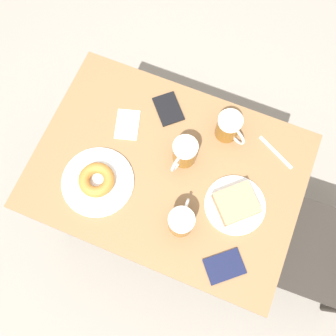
% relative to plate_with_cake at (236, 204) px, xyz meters
% --- Properties ---
extents(ground_plane, '(8.00, 8.00, 0.00)m').
position_rel_plate_with_cake_xyz_m(ground_plane, '(-0.03, -0.27, -0.75)').
color(ground_plane, gray).
extents(table, '(0.68, 0.97, 0.73)m').
position_rel_plate_with_cake_xyz_m(table, '(-0.03, -0.27, -0.09)').
color(table, olive).
rests_on(table, ground_plane).
extents(plate_with_cake, '(0.21, 0.21, 0.05)m').
position_rel_plate_with_cake_xyz_m(plate_with_cake, '(0.00, 0.00, 0.00)').
color(plate_with_cake, white).
rests_on(plate_with_cake, table).
extents(plate_with_donut, '(0.26, 0.26, 0.05)m').
position_rel_plate_with_cake_xyz_m(plate_with_donut, '(0.10, -0.48, -0.00)').
color(plate_with_donut, white).
rests_on(plate_with_donut, table).
extents(beer_mug_left, '(0.13, 0.09, 0.11)m').
position_rel_plate_with_cake_xyz_m(beer_mug_left, '(-0.10, -0.23, 0.04)').
color(beer_mug_left, '#8C5619').
rests_on(beer_mug_left, table).
extents(beer_mug_center, '(0.13, 0.09, 0.11)m').
position_rel_plate_with_cake_xyz_m(beer_mug_center, '(0.13, -0.15, 0.04)').
color(beer_mug_center, '#8C5619').
rests_on(beer_mug_center, table).
extents(beer_mug_right, '(0.09, 0.12, 0.11)m').
position_rel_plate_with_cake_xyz_m(beer_mug_right, '(-0.25, -0.12, 0.04)').
color(beer_mug_right, '#8C5619').
rests_on(beer_mug_right, table).
extents(napkin_folded, '(0.14, 0.12, 0.00)m').
position_rel_plate_with_cake_xyz_m(napkin_folded, '(-0.14, -0.47, -0.02)').
color(napkin_folded, white).
rests_on(napkin_folded, table).
extents(fork, '(0.09, 0.15, 0.00)m').
position_rel_plate_with_cake_xyz_m(fork, '(-0.24, 0.07, -0.02)').
color(fork, silver).
rests_on(fork, table).
extents(passport_near_edge, '(0.15, 0.15, 0.01)m').
position_rel_plate_with_cake_xyz_m(passport_near_edge, '(-0.26, -0.36, -0.02)').
color(passport_near_edge, black).
rests_on(passport_near_edge, table).
extents(passport_far_edge, '(0.15, 0.15, 0.01)m').
position_rel_plate_with_cake_xyz_m(passport_far_edge, '(0.21, 0.04, -0.02)').
color(passport_far_edge, '#141938').
rests_on(passport_far_edge, table).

